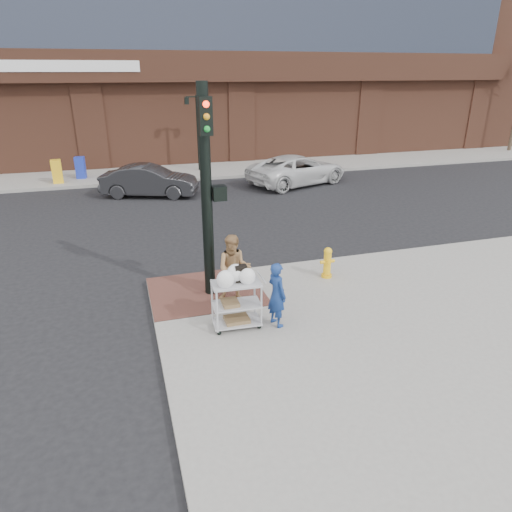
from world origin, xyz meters
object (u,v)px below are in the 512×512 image
object	(u,v)px
traffic_signal_pole	(207,189)
sedan_dark	(149,181)
utility_cart	(236,300)
lamp_post	(198,125)
woman_blue	(277,294)
minivan_white	(298,170)
pedestrian_tan	(234,269)
fire_hydrant	(327,262)

from	to	relation	value
traffic_signal_pole	sedan_dark	xyz separation A→B (m)	(-0.64, 10.77, -2.13)
traffic_signal_pole	utility_cart	xyz separation A→B (m)	(0.20, -1.77, -2.03)
lamp_post	sedan_dark	xyz separation A→B (m)	(-3.12, -4.46, -1.91)
woman_blue	utility_cart	world-z (taller)	woman_blue
woman_blue	minivan_white	world-z (taller)	woman_blue
minivan_white	woman_blue	bearing A→B (deg)	137.45
pedestrian_tan	sedan_dark	bearing A→B (deg)	112.84
woman_blue	utility_cart	size ratio (longest dim) A/B	1.03
pedestrian_tan	minivan_white	xyz separation A→B (m)	(6.22, 11.59, -0.26)
pedestrian_tan	woman_blue	bearing A→B (deg)	-48.87
traffic_signal_pole	woman_blue	bearing A→B (deg)	-61.18
lamp_post	sedan_dark	distance (m)	5.77
woman_blue	minivan_white	distance (m)	14.12
lamp_post	traffic_signal_pole	world-z (taller)	traffic_signal_pole
traffic_signal_pole	pedestrian_tan	world-z (taller)	traffic_signal_pole
minivan_white	lamp_post	bearing A→B (deg)	25.98
minivan_white	sedan_dark	bearing A→B (deg)	73.02
utility_cart	traffic_signal_pole	bearing A→B (deg)	96.40
lamp_post	sedan_dark	bearing A→B (deg)	-124.93
lamp_post	fire_hydrant	bearing A→B (deg)	-87.35
traffic_signal_pole	minivan_white	size ratio (longest dim) A/B	0.95
traffic_signal_pole	woman_blue	size ratio (longest dim) A/B	3.41
lamp_post	traffic_signal_pole	size ratio (longest dim) A/B	0.80
minivan_white	fire_hydrant	xyz separation A→B (m)	(-3.50, -10.99, -0.14)
fire_hydrant	traffic_signal_pole	bearing A→B (deg)	-179.27
utility_cart	sedan_dark	bearing A→B (deg)	93.82
pedestrian_tan	minivan_white	size ratio (longest dim) A/B	0.32
utility_cart	fire_hydrant	xyz separation A→B (m)	(2.98, 1.81, -0.21)
utility_cart	fire_hydrant	size ratio (longest dim) A/B	1.67
traffic_signal_pole	minivan_white	bearing A→B (deg)	58.82
woman_blue	sedan_dark	size ratio (longest dim) A/B	0.34
lamp_post	minivan_white	size ratio (longest dim) A/B	0.76
sedan_dark	minivan_white	distance (m)	7.32
minivan_white	fire_hydrant	bearing A→B (deg)	143.28
pedestrian_tan	sedan_dark	distance (m)	11.38
woman_blue	traffic_signal_pole	bearing A→B (deg)	10.92
minivan_white	pedestrian_tan	bearing A→B (deg)	132.70
traffic_signal_pole	fire_hydrant	distance (m)	3.89
traffic_signal_pole	fire_hydrant	xyz separation A→B (m)	(3.18, 0.04, -2.25)
lamp_post	pedestrian_tan	world-z (taller)	lamp_post
minivan_white	utility_cart	world-z (taller)	utility_cart
utility_cart	fire_hydrant	bearing A→B (deg)	31.21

